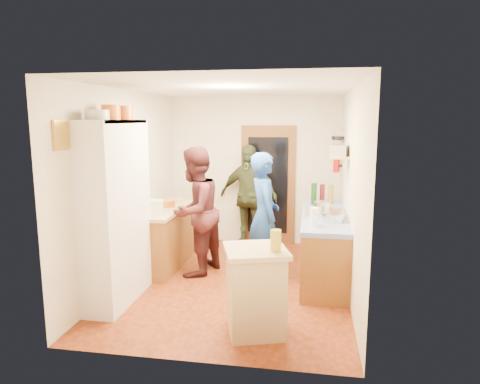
% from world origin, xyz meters
% --- Properties ---
extents(floor, '(3.00, 4.00, 0.02)m').
position_xyz_m(floor, '(0.00, 0.00, -0.01)').
color(floor, maroon).
rests_on(floor, ground).
extents(ceiling, '(3.00, 4.00, 0.02)m').
position_xyz_m(ceiling, '(0.00, 0.00, 2.61)').
color(ceiling, silver).
rests_on(ceiling, ground).
extents(wall_back, '(3.00, 0.02, 2.60)m').
position_xyz_m(wall_back, '(0.00, 2.01, 1.30)').
color(wall_back, silver).
rests_on(wall_back, ground).
extents(wall_front, '(3.00, 0.02, 2.60)m').
position_xyz_m(wall_front, '(0.00, -2.01, 1.30)').
color(wall_front, silver).
rests_on(wall_front, ground).
extents(wall_left, '(0.02, 4.00, 2.60)m').
position_xyz_m(wall_left, '(-1.51, 0.00, 1.30)').
color(wall_left, silver).
rests_on(wall_left, ground).
extents(wall_right, '(0.02, 4.00, 2.60)m').
position_xyz_m(wall_right, '(1.51, 0.00, 1.30)').
color(wall_right, silver).
rests_on(wall_right, ground).
extents(door_frame, '(0.95, 0.06, 2.10)m').
position_xyz_m(door_frame, '(0.25, 1.97, 1.05)').
color(door_frame, brown).
rests_on(door_frame, ground).
extents(door_glass, '(0.70, 0.02, 1.70)m').
position_xyz_m(door_glass, '(0.25, 1.94, 1.05)').
color(door_glass, black).
rests_on(door_glass, door_frame).
extents(hutch_body, '(0.40, 1.20, 2.20)m').
position_xyz_m(hutch_body, '(-1.30, -0.80, 1.10)').
color(hutch_body, silver).
rests_on(hutch_body, ground).
extents(hutch_top_shelf, '(0.40, 1.14, 0.04)m').
position_xyz_m(hutch_top_shelf, '(-1.30, -0.80, 2.18)').
color(hutch_top_shelf, silver).
rests_on(hutch_top_shelf, hutch_body).
extents(plate_stack, '(0.26, 0.26, 0.11)m').
position_xyz_m(plate_stack, '(-1.30, -1.13, 2.25)').
color(plate_stack, white).
rests_on(plate_stack, hutch_top_shelf).
extents(orange_pot_a, '(0.21, 0.21, 0.17)m').
position_xyz_m(orange_pot_a, '(-1.30, -0.80, 2.29)').
color(orange_pot_a, orange).
rests_on(orange_pot_a, hutch_top_shelf).
extents(orange_pot_b, '(0.19, 0.19, 0.17)m').
position_xyz_m(orange_pot_b, '(-1.30, -0.42, 2.29)').
color(orange_pot_b, orange).
rests_on(orange_pot_b, hutch_top_shelf).
extents(left_counter_base, '(0.60, 1.40, 0.85)m').
position_xyz_m(left_counter_base, '(-1.20, 0.45, 0.42)').
color(left_counter_base, brown).
rests_on(left_counter_base, ground).
extents(left_counter_top, '(0.64, 1.44, 0.05)m').
position_xyz_m(left_counter_top, '(-1.20, 0.45, 0.88)').
color(left_counter_top, tan).
rests_on(left_counter_top, left_counter_base).
extents(toaster, '(0.30, 0.23, 0.20)m').
position_xyz_m(toaster, '(-1.15, 0.04, 1.00)').
color(toaster, white).
rests_on(toaster, left_counter_top).
extents(kettle, '(0.15, 0.15, 0.17)m').
position_xyz_m(kettle, '(-1.25, 0.25, 0.98)').
color(kettle, white).
rests_on(kettle, left_counter_top).
extents(orange_bowl, '(0.22, 0.22, 0.09)m').
position_xyz_m(orange_bowl, '(-1.12, 0.56, 0.95)').
color(orange_bowl, orange).
rests_on(orange_bowl, left_counter_top).
extents(chopping_board, '(0.34, 0.27, 0.02)m').
position_xyz_m(chopping_board, '(-1.18, 1.08, 0.91)').
color(chopping_board, tan).
rests_on(chopping_board, left_counter_top).
extents(right_counter_base, '(0.60, 2.20, 0.84)m').
position_xyz_m(right_counter_base, '(1.20, 0.50, 0.42)').
color(right_counter_base, brown).
rests_on(right_counter_base, ground).
extents(right_counter_top, '(0.62, 2.22, 0.06)m').
position_xyz_m(right_counter_top, '(1.20, 0.50, 0.87)').
color(right_counter_top, '#0A30AA').
rests_on(right_counter_top, right_counter_base).
extents(hob, '(0.55, 0.58, 0.04)m').
position_xyz_m(hob, '(1.20, 0.44, 0.92)').
color(hob, silver).
rests_on(hob, right_counter_top).
extents(pot_on_hob, '(0.22, 0.22, 0.14)m').
position_xyz_m(pot_on_hob, '(1.15, 0.39, 1.01)').
color(pot_on_hob, silver).
rests_on(pot_on_hob, hob).
extents(bottle_a, '(0.10, 0.10, 0.33)m').
position_xyz_m(bottle_a, '(1.05, 1.13, 1.07)').
color(bottle_a, '#143F14').
rests_on(bottle_a, right_counter_top).
extents(bottle_b, '(0.08, 0.08, 0.31)m').
position_xyz_m(bottle_b, '(1.18, 1.21, 1.05)').
color(bottle_b, '#591419').
rests_on(bottle_b, right_counter_top).
extents(bottle_c, '(0.09, 0.09, 0.31)m').
position_xyz_m(bottle_c, '(1.31, 1.20, 1.06)').
color(bottle_c, olive).
rests_on(bottle_c, right_counter_top).
extents(paper_towel, '(0.14, 0.14, 0.23)m').
position_xyz_m(paper_towel, '(1.05, -0.26, 1.02)').
color(paper_towel, white).
rests_on(paper_towel, right_counter_top).
extents(mixing_bowl, '(0.29, 0.29, 0.11)m').
position_xyz_m(mixing_bowl, '(1.30, 0.03, 0.96)').
color(mixing_bowl, silver).
rests_on(mixing_bowl, right_counter_top).
extents(island_base, '(0.69, 0.69, 0.86)m').
position_xyz_m(island_base, '(0.46, -1.34, 0.43)').
color(island_base, tan).
rests_on(island_base, ground).
extents(island_top, '(0.78, 0.78, 0.05)m').
position_xyz_m(island_top, '(0.46, -1.34, 0.89)').
color(island_top, tan).
rests_on(island_top, island_base).
extents(cutting_board, '(0.42, 0.37, 0.02)m').
position_xyz_m(cutting_board, '(0.40, -1.30, 0.90)').
color(cutting_board, white).
rests_on(cutting_board, island_top).
extents(oil_jar, '(0.14, 0.14, 0.22)m').
position_xyz_m(oil_jar, '(0.67, -1.40, 1.02)').
color(oil_jar, '#AD9E2D').
rests_on(oil_jar, island_top).
extents(pan_rail, '(0.02, 0.65, 0.02)m').
position_xyz_m(pan_rail, '(1.46, 1.52, 2.05)').
color(pan_rail, silver).
rests_on(pan_rail, wall_right).
extents(pan_hang_a, '(0.18, 0.18, 0.05)m').
position_xyz_m(pan_hang_a, '(1.40, 1.35, 1.92)').
color(pan_hang_a, black).
rests_on(pan_hang_a, pan_rail).
extents(pan_hang_b, '(0.16, 0.16, 0.05)m').
position_xyz_m(pan_hang_b, '(1.40, 1.55, 1.90)').
color(pan_hang_b, black).
rests_on(pan_hang_b, pan_rail).
extents(pan_hang_c, '(0.17, 0.17, 0.05)m').
position_xyz_m(pan_hang_c, '(1.40, 1.75, 1.91)').
color(pan_hang_c, black).
rests_on(pan_hang_c, pan_rail).
extents(wall_shelf, '(0.26, 0.42, 0.03)m').
position_xyz_m(wall_shelf, '(1.37, 0.45, 1.70)').
color(wall_shelf, tan).
rests_on(wall_shelf, wall_right).
extents(radio, '(0.28, 0.34, 0.15)m').
position_xyz_m(radio, '(1.37, 0.45, 1.79)').
color(radio, silver).
rests_on(radio, wall_shelf).
extents(ext_bracket, '(0.06, 0.10, 0.04)m').
position_xyz_m(ext_bracket, '(1.47, 1.70, 1.45)').
color(ext_bracket, black).
rests_on(ext_bracket, wall_right).
extents(fire_extinguisher, '(0.11, 0.11, 0.32)m').
position_xyz_m(fire_extinguisher, '(1.41, 1.70, 1.50)').
color(fire_extinguisher, red).
rests_on(fire_extinguisher, wall_right).
extents(picture_frame, '(0.03, 0.25, 0.30)m').
position_xyz_m(picture_frame, '(-1.48, -1.55, 2.05)').
color(picture_frame, gold).
rests_on(picture_frame, wall_left).
extents(person_hob, '(0.61, 0.75, 1.77)m').
position_xyz_m(person_hob, '(0.41, 0.25, 0.88)').
color(person_hob, navy).
rests_on(person_hob, ground).
extents(person_left, '(0.92, 1.05, 1.83)m').
position_xyz_m(person_left, '(-0.57, 0.28, 0.92)').
color(person_left, '#401A1C').
rests_on(person_left, ground).
extents(person_back, '(1.13, 0.70, 1.79)m').
position_xyz_m(person_back, '(-0.05, 1.67, 0.89)').
color(person_back, '#333B22').
rests_on(person_back, ground).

